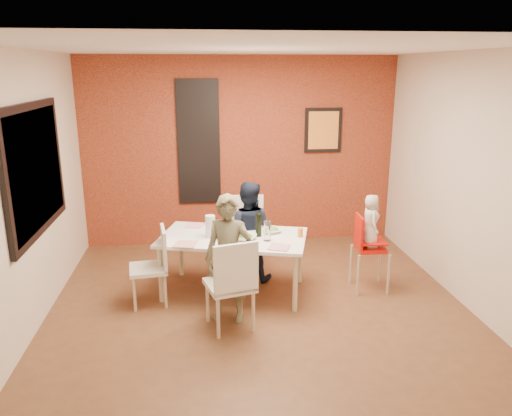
{
  "coord_description": "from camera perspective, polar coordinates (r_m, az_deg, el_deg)",
  "views": [
    {
      "loc": [
        -0.6,
        -4.88,
        2.52
      ],
      "look_at": [
        0.0,
        0.3,
        1.05
      ],
      "focal_mm": 35.0,
      "sensor_mm": 36.0,
      "label": 1
    }
  ],
  "objects": [
    {
      "name": "salad_bowl_a",
      "position": [
        5.53,
        -1.19,
        -3.39
      ],
      "size": [
        0.31,
        0.31,
        0.06
      ],
      "primitive_type": "imported",
      "rotation": [
        0.0,
        0.0,
        -0.42
      ],
      "color": "white",
      "rests_on": "dining_table"
    },
    {
      "name": "condiment_red",
      "position": [
        5.6,
        -1.97,
        -2.76
      ],
      "size": [
        0.03,
        0.03,
        0.13
      ],
      "primitive_type": "cylinder",
      "color": "red",
      "rests_on": "dining_table"
    },
    {
      "name": "brick_accent_wall",
      "position": [
        7.23,
        -1.76,
        6.41
      ],
      "size": [
        4.5,
        0.02,
        2.7
      ],
      "primitive_type": "cube",
      "color": "maroon",
      "rests_on": "ground"
    },
    {
      "name": "plate_far_mid",
      "position": [
        5.97,
        -1.73,
        -2.16
      ],
      "size": [
        0.28,
        0.28,
        0.01
      ],
      "primitive_type": "cube",
      "rotation": [
        0.0,
        0.0,
        0.27
      ],
      "color": "white",
      "rests_on": "dining_table"
    },
    {
      "name": "wine_glass_a",
      "position": [
        5.47,
        -3.65,
        -2.75
      ],
      "size": [
        0.07,
        0.07,
        0.21
      ],
      "primitive_type": "cylinder",
      "color": "silver",
      "rests_on": "dining_table"
    },
    {
      "name": "child_near",
      "position": [
        5.05,
        -3.18,
        -5.85
      ],
      "size": [
        0.55,
        0.44,
        1.33
      ],
      "primitive_type": "imported",
      "rotation": [
        0.0,
        0.0,
        -0.3
      ],
      "color": "#5F5C44",
      "rests_on": "ground"
    },
    {
      "name": "glassblock_strip",
      "position": [
        7.17,
        -6.58,
        7.45
      ],
      "size": [
        0.55,
        0.03,
        1.7
      ],
      "primitive_type": "cube",
      "color": "silver",
      "rests_on": "wall_back"
    },
    {
      "name": "plate_near_left",
      "position": [
        5.44,
        -8.1,
        -4.13
      ],
      "size": [
        0.27,
        0.27,
        0.01
      ],
      "primitive_type": "cube",
      "rotation": [
        0.0,
        0.0,
        -0.23
      ],
      "color": "white",
      "rests_on": "dining_table"
    },
    {
      "name": "chair_near",
      "position": [
        4.88,
        -2.72,
        -8.32
      ],
      "size": [
        0.54,
        0.54,
        0.95
      ],
      "rotation": [
        0.0,
        0.0,
        3.41
      ],
      "color": "white",
      "rests_on": "ground"
    },
    {
      "name": "high_chair",
      "position": [
        5.92,
        12.58,
        -4.18
      ],
      "size": [
        0.4,
        0.4,
        0.9
      ],
      "rotation": [
        0.0,
        0.0,
        1.51
      ],
      "color": "red",
      "rests_on": "ground"
    },
    {
      "name": "ground",
      "position": [
        5.52,
        0.36,
        -11.39
      ],
      "size": [
        4.5,
        4.5,
        0.0
      ],
      "primitive_type": "plane",
      "color": "brown",
      "rests_on": "ground"
    },
    {
      "name": "condiment_brown",
      "position": [
        5.67,
        -1.52,
        -2.43
      ],
      "size": [
        0.04,
        0.04,
        0.15
      ],
      "primitive_type": "cylinder",
      "color": "brown",
      "rests_on": "dining_table"
    },
    {
      "name": "wine_bottle",
      "position": [
        5.62,
        0.29,
        -1.96
      ],
      "size": [
        0.07,
        0.07,
        0.26
      ],
      "primitive_type": "cylinder",
      "color": "black",
      "rests_on": "dining_table"
    },
    {
      "name": "picture_window_frame",
      "position": [
        5.42,
        -23.93,
        4.08
      ],
      "size": [
        0.05,
        1.7,
        1.3
      ],
      "primitive_type": "cube",
      "color": "black",
      "rests_on": "wall_left"
    },
    {
      "name": "dining_table",
      "position": [
        5.69,
        -2.64,
        -3.81
      ],
      "size": [
        1.81,
        1.3,
        0.68
      ],
      "rotation": [
        0.0,
        0.0,
        -0.27
      ],
      "color": "white",
      "rests_on": "ground"
    },
    {
      "name": "wine_glass_b",
      "position": [
        5.49,
        1.3,
        -2.63
      ],
      "size": [
        0.08,
        0.08,
        0.22
      ],
      "primitive_type": "cylinder",
      "color": "white",
      "rests_on": "dining_table"
    },
    {
      "name": "plate_near_right",
      "position": [
        5.31,
        2.67,
        -4.5
      ],
      "size": [
        0.28,
        0.28,
        0.01
      ],
      "primitive_type": "cube",
      "rotation": [
        0.0,
        0.0,
        -0.38
      ],
      "color": "silver",
      "rests_on": "dining_table"
    },
    {
      "name": "wall_front",
      "position": [
        2.94,
        5.74,
        -7.74
      ],
      "size": [
        4.5,
        0.02,
        2.7
      ],
      "primitive_type": "cube",
      "color": "beige",
      "rests_on": "ground"
    },
    {
      "name": "glassblock_surround",
      "position": [
        7.16,
        -6.58,
        7.44
      ],
      "size": [
        0.6,
        0.03,
        1.76
      ],
      "primitive_type": "cube",
      "color": "black",
      "rests_on": "wall_back"
    },
    {
      "name": "salad_bowl_b",
      "position": [
        5.78,
        1.87,
        -2.58
      ],
      "size": [
        0.27,
        0.27,
        0.05
      ],
      "primitive_type": "imported",
      "rotation": [
        0.0,
        0.0,
        0.42
      ],
      "color": "white",
      "rests_on": "dining_table"
    },
    {
      "name": "condiment_green",
      "position": [
        5.59,
        -1.57,
        -2.74
      ],
      "size": [
        0.04,
        0.04,
        0.14
      ],
      "primitive_type": "cylinder",
      "color": "#2A6822",
      "rests_on": "dining_table"
    },
    {
      "name": "art_print_canvas",
      "position": [
        7.35,
        7.72,
        8.79
      ],
      "size": [
        0.44,
        0.01,
        0.54
      ],
      "primitive_type": "cube",
      "color": "gold",
      "rests_on": "wall_back"
    },
    {
      "name": "wall_right",
      "position": [
        5.77,
        23.19,
        2.76
      ],
      "size": [
        0.02,
        4.5,
        2.7
      ],
      "primitive_type": "cube",
      "color": "beige",
      "rests_on": "ground"
    },
    {
      "name": "plate_far_left",
      "position": [
        6.07,
        -7.05,
        -2.0
      ],
      "size": [
        0.26,
        0.26,
        0.01
      ],
      "primitive_type": "cube",
      "rotation": [
        0.0,
        0.0,
        -0.28
      ],
      "color": "white",
      "rests_on": "dining_table"
    },
    {
      "name": "child_far",
      "position": [
        6.04,
        -0.95,
        -2.67
      ],
      "size": [
        0.7,
        0.6,
        1.23
      ],
      "primitive_type": "imported",
      "rotation": [
        0.0,
        0.0,
        2.88
      ],
      "color": "black",
      "rests_on": "ground"
    },
    {
      "name": "ceiling",
      "position": [
        4.92,
        0.42,
        17.84
      ],
      "size": [
        4.5,
        4.5,
        0.02
      ],
      "primitive_type": "cube",
      "color": "white",
      "rests_on": "wall_back"
    },
    {
      "name": "chair_far",
      "position": [
        6.29,
        -1.13,
        -2.58
      ],
      "size": [
        0.47,
        0.47,
        0.97
      ],
      "rotation": [
        0.0,
        0.0,
        -0.05
      ],
      "color": "white",
      "rests_on": "ground"
    },
    {
      "name": "wall_left",
      "position": [
        5.28,
        -24.62,
        1.5
      ],
      "size": [
        0.02,
        4.5,
        2.7
      ],
      "primitive_type": "cube",
      "color": "beige",
      "rests_on": "ground"
    },
    {
      "name": "sippy_cup",
      "position": [
        5.64,
        5.08,
        -2.83
      ],
      "size": [
        0.06,
        0.06,
        0.1
      ],
      "primitive_type": "cylinder",
      "color": "orange",
      "rests_on": "dining_table"
    },
    {
      "name": "art_print_frame",
      "position": [
        7.37,
        7.69,
        8.81
      ],
      "size": [
        0.54,
        0.03,
        0.64
      ],
      "primitive_type": "cube",
      "color": "black",
      "rests_on": "wall_back"
    },
    {
      "name": "toddler",
      "position": [
        5.83,
        12.97,
        -1.44
      ],
      "size": [
        0.2,
        0.31,
        0.61
      ],
      "primitive_type": "imported",
      "rotation": [
        0.0,
        0.0,
        1.54
      ],
      "color": "beige",
      "rests_on": "high_chair"
    },
    {
      "name": "picture_window_pane",
      "position": [
        5.42,
        -23.78,
        4.09
      ],
      "size": [
        0.02,
        1.55,
        1.15
      ],
      "primitive_type": "cube",
      "color": "black",
      "rests_on": "wall_left"
    },
    {
      "name": "wall_back",
      "position": [
        7.25,
        -1.77,
        6.43
      ],
      "size": [
        4.5,
        0.02,
        2.7
      ],
      "primitive_type": "cube",
      "color": "beige",
      "rests_on": "ground"
    },
    {
      "name": "chair_left",
      "position": [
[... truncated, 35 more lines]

